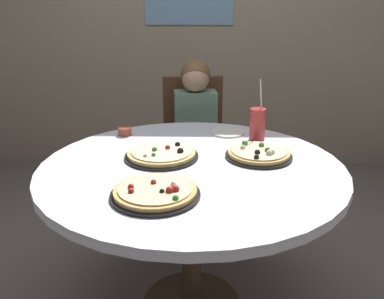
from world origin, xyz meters
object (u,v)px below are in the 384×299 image
at_px(chair_wooden, 194,141).
at_px(plate_small, 228,132).
at_px(dining_table, 192,183).
at_px(pizza_veggie, 155,192).
at_px(pizza_pepperoni, 162,154).
at_px(soda_cup, 258,124).
at_px(sauce_bowl, 125,131).
at_px(pizza_cheese, 259,154).
at_px(diner_child, 196,157).

relative_size(chair_wooden, plate_small, 5.28).
relative_size(dining_table, pizza_veggie, 4.01).
xyz_separation_m(pizza_pepperoni, soda_cup, (0.46, 0.27, 0.06)).
xyz_separation_m(chair_wooden, soda_cup, (0.33, -0.62, 0.30)).
bearing_deg(plate_small, pizza_pepperoni, -130.46).
bearing_deg(sauce_bowl, dining_table, -48.01).
bearing_deg(chair_wooden, soda_cup, -61.55).
distance_m(dining_table, sauce_bowl, 0.55).
height_order(pizza_pepperoni, sauce_bowl, pizza_pepperoni).
xyz_separation_m(pizza_veggie, pizza_cheese, (0.42, 0.40, 0.00)).
bearing_deg(pizza_pepperoni, pizza_cheese, 1.88).
bearing_deg(diner_child, dining_table, -90.64).
distance_m(pizza_pepperoni, sauce_bowl, 0.40).
relative_size(pizza_cheese, pizza_pepperoni, 0.91).
distance_m(pizza_cheese, pizza_pepperoni, 0.44).
height_order(chair_wooden, pizza_cheese, chair_wooden).
xyz_separation_m(diner_child, plate_small, (0.17, -0.34, 0.27)).
bearing_deg(soda_cup, plate_small, 145.85).
distance_m(diner_child, pizza_cheese, 0.80).
relative_size(pizza_cheese, plate_small, 1.68).
relative_size(chair_wooden, pizza_cheese, 3.15).
distance_m(pizza_veggie, sauce_bowl, 0.75).
xyz_separation_m(pizza_veggie, soda_cup, (0.44, 0.66, 0.06)).
bearing_deg(dining_table, pizza_cheese, 17.04).
bearing_deg(soda_cup, pizza_veggie, -123.89).
bearing_deg(chair_wooden, dining_table, -89.38).
distance_m(chair_wooden, pizza_cheese, 0.96).
height_order(pizza_veggie, plate_small, pizza_veggie).
bearing_deg(chair_wooden, pizza_pepperoni, -98.10).
xyz_separation_m(chair_wooden, sauce_bowl, (-0.35, -0.56, 0.24)).
bearing_deg(sauce_bowl, diner_child, 45.84).
bearing_deg(pizza_veggie, pizza_pepperoni, 92.25).
bearing_deg(plate_small, sauce_bowl, -175.19).
bearing_deg(pizza_veggie, dining_table, 68.60).
bearing_deg(plate_small, pizza_cheese, -71.43).
xyz_separation_m(pizza_pepperoni, plate_small, (0.32, 0.37, -0.01)).
bearing_deg(diner_child, soda_cup, -54.10).
relative_size(diner_child, pizza_pepperoni, 3.26).
height_order(diner_child, soda_cup, diner_child).
bearing_deg(diner_child, plate_small, -63.11).
bearing_deg(plate_small, dining_table, -111.80).
distance_m(dining_table, plate_small, 0.49).
bearing_deg(plate_small, diner_child, 116.89).
bearing_deg(soda_cup, diner_child, 125.90).
bearing_deg(dining_table, chair_wooden, 90.62).
bearing_deg(sauce_bowl, plate_small, 4.81).
bearing_deg(pizza_veggie, plate_small, 68.36).
bearing_deg(pizza_cheese, sauce_bowl, 154.82).
relative_size(dining_table, pizza_pepperoni, 3.94).
bearing_deg(pizza_cheese, plate_small, 108.57).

